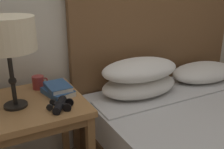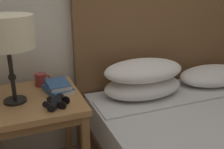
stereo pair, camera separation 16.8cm
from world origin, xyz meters
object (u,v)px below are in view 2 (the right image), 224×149
nightstand (34,110)px  book_stacked_on_top (58,84)px  book_on_nightstand (58,90)px  binoculars_pair (56,102)px  coffee_mug (41,80)px  table_lamp (6,34)px

nightstand → book_stacked_on_top: bearing=11.6°
book_on_nightstand → binoculars_pair: bearing=-102.6°
book_stacked_on_top → binoculars_pair: bearing=-103.2°
book_on_nightstand → binoculars_pair: (-0.04, -0.19, 0.00)m
nightstand → book_on_nightstand: book_on_nightstand is taller
binoculars_pair → coffee_mug: coffee_mug is taller
table_lamp → coffee_mug: (0.17, 0.20, -0.36)m
binoculars_pair → coffee_mug: size_ratio=1.55×
nightstand → book_on_nightstand: bearing=9.1°
nightstand → binoculars_pair: binoculars_pair is taller
table_lamp → binoculars_pair: size_ratio=3.14×
table_lamp → book_on_nightstand: bearing=10.1°
book_stacked_on_top → binoculars_pair: book_stacked_on_top is taller
nightstand → binoculars_pair: 0.23m
book_on_nightstand → book_stacked_on_top: size_ratio=1.19×
table_lamp → book_stacked_on_top: 0.44m
table_lamp → coffee_mug: table_lamp is taller
book_stacked_on_top → binoculars_pair: size_ratio=1.22×
binoculars_pair → coffee_mug: bearing=96.5°
book_on_nightstand → nightstand: bearing=-170.9°
nightstand → table_lamp: bearing=-168.2°
book_stacked_on_top → coffee_mug: bearing=120.3°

